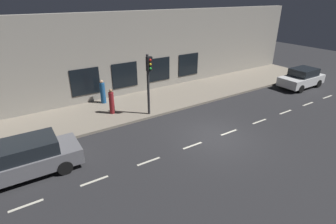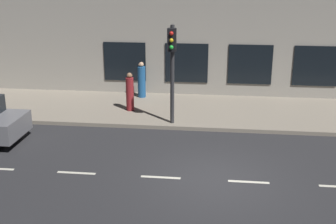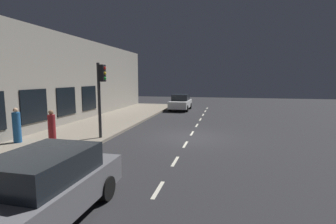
% 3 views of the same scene
% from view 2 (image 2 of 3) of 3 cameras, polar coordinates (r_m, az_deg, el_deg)
% --- Properties ---
extents(ground_plane, '(60.00, 60.00, 0.00)m').
position_cam_2_polar(ground_plane, '(13.20, 6.03, -8.78)').
color(ground_plane, '#28282B').
extents(sidewalk, '(4.50, 32.00, 0.15)m').
position_cam_2_polar(sidewalk, '(18.95, 6.29, 0.09)').
color(sidewalk, gray).
rests_on(sidewalk, ground).
extents(building_facade, '(0.65, 32.00, 6.11)m').
position_cam_2_polar(building_facade, '(20.76, 6.65, 10.13)').
color(building_facade, gray).
rests_on(building_facade, ground).
extents(lane_centre_line, '(0.12, 27.20, 0.01)m').
position_cam_2_polar(lane_centre_line, '(13.24, 10.41, -8.90)').
color(lane_centre_line, beige).
rests_on(lane_centre_line, ground).
extents(traffic_light, '(0.50, 0.32, 3.81)m').
position_cam_2_polar(traffic_light, '(16.48, 0.53, 6.85)').
color(traffic_light, '#2D2D30').
rests_on(traffic_light, sidewalk).
extents(pedestrian_0, '(0.48, 0.48, 1.66)m').
position_cam_2_polar(pedestrian_0, '(20.49, -3.44, 4.03)').
color(pedestrian_0, '#1E5189').
rests_on(pedestrian_0, sidewalk).
extents(pedestrian_1, '(0.33, 0.33, 1.63)m').
position_cam_2_polar(pedestrian_1, '(18.61, -4.96, 2.48)').
color(pedestrian_1, maroon).
rests_on(pedestrian_1, sidewalk).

